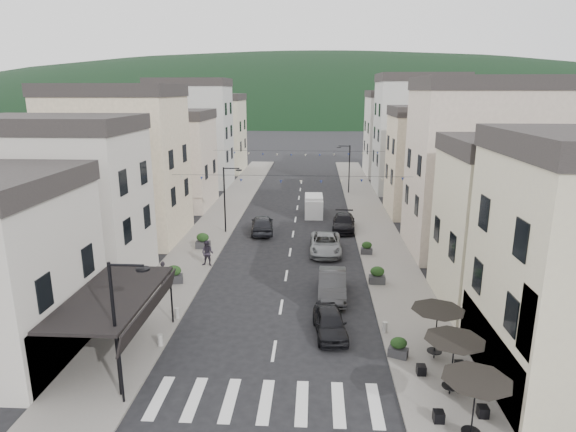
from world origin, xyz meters
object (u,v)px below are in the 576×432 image
Objects in this scene: parked_car_a at (330,323)px; delivery_van at (314,205)px; parked_car_b at (332,285)px; pedestrian_a at (163,275)px; pedestrian_b at (208,253)px; parked_car_d at (344,222)px; parked_car_e at (262,224)px; parked_car_c at (325,244)px.

delivery_van is (-1.00, 25.12, 0.40)m from parked_car_a.
parked_car_b is 2.71× the size of pedestrian_a.
delivery_van is 2.44× the size of pedestrian_b.
pedestrian_b is at bearing -131.50° from parked_car_d.
parked_car_a is at bearing -91.51° from parked_car_b.
parked_car_d is at bearing -175.46° from parked_car_e.
pedestrian_b is at bearing 125.91° from parked_car_a.
pedestrian_a reaches higher than parked_car_b.
parked_car_c is 2.81× the size of pedestrian_b.
pedestrian_b is (-8.60, 9.50, 0.39)m from parked_car_a.
delivery_van reaches higher than parked_car_a.
pedestrian_b reaches higher than parked_car_b.
pedestrian_b is (1.94, 4.21, 0.05)m from pedestrian_a.
parked_car_a is 4.85m from parked_car_b.
parked_car_b is 0.91× the size of parked_car_c.
parked_car_a is 0.75× the size of parked_car_c.
parked_car_c is at bearing -101.56° from parked_car_d.
delivery_van reaches higher than parked_car_b.
parked_car_d is (1.80, 6.51, -0.02)m from parked_car_c.
delivery_van is at bearing 95.24° from parked_car_b.
parked_car_e is 9.39m from pedestrian_b.
parked_car_a is at bearing -89.89° from parked_car_c.
parked_car_a is 19.23m from parked_car_e.
parked_car_c is at bearing 83.75° from parked_car_a.
parked_car_e is at bearing -165.68° from parked_car_d.
pedestrian_a is at bearing -116.72° from delivery_van.
parked_car_e reaches higher than parked_car_b.
parked_car_a is 13.25m from parked_car_c.
parked_car_d is 2.76× the size of pedestrian_a.
pedestrian_b is (-8.87, 4.65, 0.27)m from parked_car_b.
pedestrian_b is (-10.40, -10.26, 0.35)m from parked_car_d.
parked_car_e is 14.01m from pedestrian_a.
pedestrian_b is (-8.60, -3.75, 0.33)m from parked_car_c.
parked_car_a is 2.21× the size of pedestrian_a.
parked_car_a is 19.84m from parked_car_d.
parked_car_e is (-5.87, 13.55, 0.02)m from parked_car_b.
parked_car_c is (-0.27, 8.40, -0.06)m from parked_car_b.
parked_car_b is at bearing 107.53° from parked_car_e.
pedestrian_a is (-10.80, 0.44, 0.22)m from parked_car_b.
pedestrian_a is (-10.54, -7.96, 0.28)m from parked_car_c.
parked_car_b is at bearing -88.06° from parked_car_c.
parked_car_b is at bearing -2.96° from pedestrian_a.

